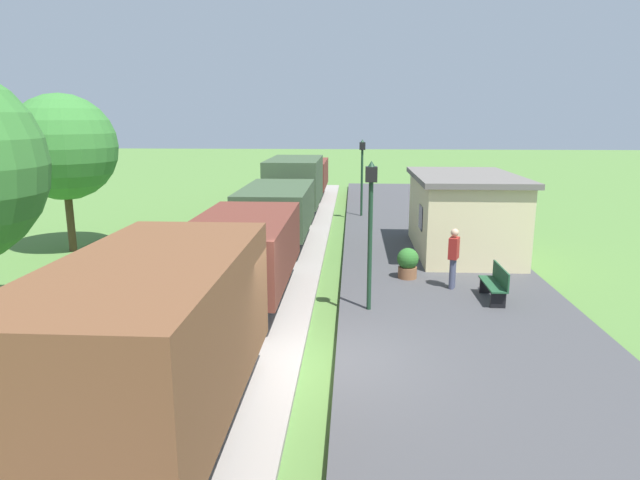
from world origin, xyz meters
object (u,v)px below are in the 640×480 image
(person_waiting, at_px, (453,256))
(tree_trackside_far, at_px, (63,147))
(lamp_post_far, at_px, (362,163))
(potted_planter, at_px, (408,263))
(station_hut, at_px, (463,213))
(lamp_post_near, at_px, (371,209))
(bench_down_platform, at_px, (438,217))
(bench_near_hut, at_px, (496,283))
(freight_train, at_px, (276,210))

(person_waiting, height_order, tree_trackside_far, tree_trackside_far)
(lamp_post_far, height_order, tree_trackside_far, tree_trackside_far)
(lamp_post_far, bearing_deg, potted_planter, -83.42)
(station_hut, relative_size, tree_trackside_far, 1.00)
(station_hut, bearing_deg, lamp_post_near, -119.03)
(lamp_post_far, bearing_deg, lamp_post_near, -90.00)
(bench_down_platform, height_order, lamp_post_far, lamp_post_far)
(person_waiting, relative_size, tree_trackside_far, 0.29)
(bench_near_hut, distance_m, lamp_post_near, 4.02)
(bench_down_platform, height_order, potted_planter, potted_planter)
(person_waiting, bearing_deg, station_hut, -81.89)
(person_waiting, xyz_separation_m, lamp_post_near, (-2.39, -1.89, 1.62))
(bench_down_platform, distance_m, lamp_post_far, 4.78)
(station_hut, relative_size, lamp_post_far, 1.57)
(person_waiting, bearing_deg, lamp_post_far, -56.39)
(bench_near_hut, height_order, tree_trackside_far, tree_trackside_far)
(bench_down_platform, bearing_deg, tree_trackside_far, -163.51)
(potted_planter, distance_m, lamp_post_near, 3.72)
(station_hut, xyz_separation_m, potted_planter, (-2.23, -3.41, -0.93))
(potted_planter, bearing_deg, person_waiting, -39.06)
(person_waiting, bearing_deg, potted_planter, -17.09)
(bench_down_platform, relative_size, tree_trackside_far, 0.26)
(lamp_post_near, bearing_deg, person_waiting, 38.31)
(bench_near_hut, height_order, lamp_post_far, lamp_post_far)
(station_hut, bearing_deg, potted_planter, -123.22)
(potted_planter, bearing_deg, lamp_post_far, 96.58)
(station_hut, distance_m, potted_planter, 4.18)
(freight_train, bearing_deg, bench_near_hut, -43.42)
(freight_train, xyz_separation_m, tree_trackside_far, (-7.67, -0.68, 2.36))
(bench_near_hut, relative_size, lamp_post_far, 0.41)
(tree_trackside_far, bearing_deg, bench_near_hut, -21.45)
(bench_down_platform, bearing_deg, lamp_post_near, -107.17)
(potted_planter, bearing_deg, station_hut, 56.78)
(bench_near_hut, distance_m, lamp_post_far, 13.20)
(lamp_post_near, xyz_separation_m, tree_trackside_far, (-11.01, 6.52, 1.09))
(station_hut, distance_m, lamp_post_near, 7.23)
(bench_near_hut, bearing_deg, bench_down_platform, 90.00)
(person_waiting, bearing_deg, tree_trackside_far, 2.88)
(lamp_post_far, bearing_deg, tree_trackside_far, -147.67)
(bench_down_platform, distance_m, potted_planter, 8.21)
(bench_near_hut, distance_m, person_waiting, 1.45)
(freight_train, relative_size, lamp_post_far, 8.81)
(potted_planter, height_order, lamp_post_far, lamp_post_far)
(bench_down_platform, distance_m, tree_trackside_far, 15.28)
(bench_near_hut, bearing_deg, freight_train, 136.58)
(station_hut, xyz_separation_m, lamp_post_far, (-3.46, 7.25, 1.15))
(freight_train, bearing_deg, station_hut, -8.04)
(freight_train, height_order, person_waiting, freight_train)
(station_hut, relative_size, person_waiting, 3.39)
(freight_train, xyz_separation_m, bench_down_platform, (6.66, 3.57, -0.80))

